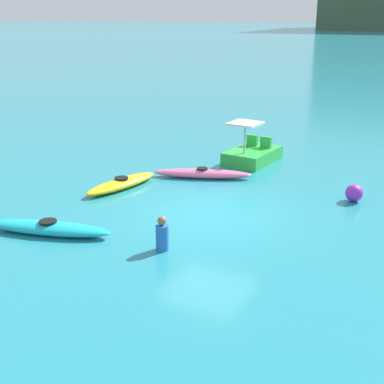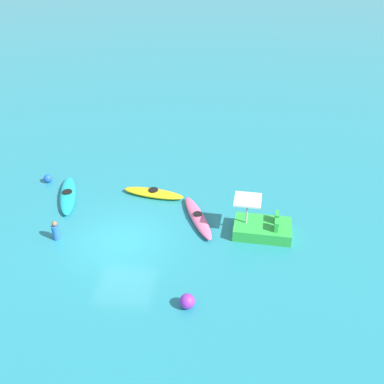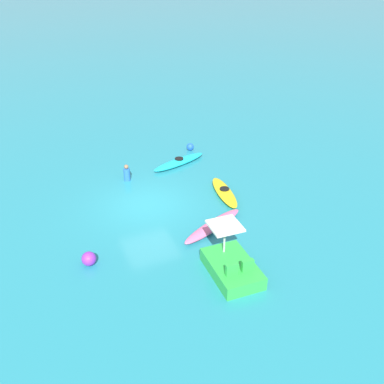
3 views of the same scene
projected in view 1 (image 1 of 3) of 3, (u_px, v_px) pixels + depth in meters
The scene contains 7 objects.
ground_plane at pixel (209, 214), 15.27m from camera, with size 600.00×600.00×0.00m, color teal.
kayak_pink at pixel (202, 173), 18.56m from camera, with size 3.40×1.88×0.37m.
kayak_yellow at pixel (122, 183), 17.49m from camera, with size 1.22×3.07×0.37m.
kayak_cyan at pixel (49, 228), 13.86m from camera, with size 3.51×1.71×0.37m.
pedal_boat_green at pixel (252, 154), 20.49m from camera, with size 1.65×2.53×1.68m.
buoy_purple at pixel (354, 193), 16.23m from camera, with size 0.54×0.54×0.54m, color purple.
person_near_shore at pixel (162, 235), 12.85m from camera, with size 0.37×0.37×0.88m.
Camera 1 is at (6.53, -12.68, 5.53)m, focal length 49.35 mm.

